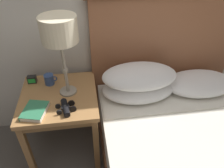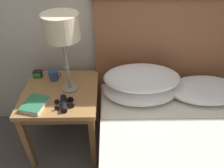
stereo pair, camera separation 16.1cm
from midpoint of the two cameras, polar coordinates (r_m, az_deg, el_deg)
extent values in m
cube|color=#AD7A47|center=(1.74, -10.84, -2.35)|extent=(0.58, 0.58, 0.04)
cube|color=brown|center=(1.77, -10.68, -3.43)|extent=(0.55, 0.55, 0.05)
cube|color=olive|center=(1.84, -18.94, -14.73)|extent=(0.04, 0.04, 0.57)
cube|color=olive|center=(1.76, -2.32, -15.31)|extent=(0.04, 0.04, 0.57)
cube|color=olive|center=(2.18, -15.66, -4.27)|extent=(0.04, 0.04, 0.57)
cube|color=olive|center=(2.11, -2.10, -4.28)|extent=(0.04, 0.04, 0.57)
cube|color=white|center=(1.84, 18.42, -5.48)|extent=(1.15, 0.28, 0.01)
cube|color=brown|center=(2.03, 16.43, 3.80)|extent=(1.26, 0.06, 1.23)
ellipsoid|color=white|center=(1.81, 9.95, -1.80)|extent=(0.60, 0.36, 0.15)
ellipsoid|color=white|center=(1.98, 25.34, -1.49)|extent=(0.60, 0.36, 0.15)
ellipsoid|color=white|center=(1.73, 10.44, 1.50)|extent=(0.60, 0.36, 0.15)
cylinder|color=gray|center=(1.74, -8.34, -1.08)|extent=(0.13, 0.13, 0.01)
cylinder|color=gray|center=(1.62, -9.00, 4.90)|extent=(0.02, 0.02, 0.41)
sphere|color=gray|center=(1.63, -8.93, 4.28)|extent=(0.04, 0.04, 0.04)
cylinder|color=beige|center=(1.49, -10.09, 14.47)|extent=(0.24, 0.24, 0.17)
cube|color=silver|center=(1.63, -16.88, -5.24)|extent=(0.19, 0.21, 0.03)
cube|color=#337F56|center=(1.62, -16.98, -4.80)|extent=(0.19, 0.22, 0.00)
cube|color=#337F56|center=(1.66, -19.07, -4.79)|extent=(0.05, 0.18, 0.03)
cylinder|color=black|center=(1.55, -9.59, -5.97)|extent=(0.06, 0.10, 0.04)
cylinder|color=black|center=(1.55, -7.84, -5.76)|extent=(0.05, 0.02, 0.05)
cylinder|color=black|center=(1.56, -11.33, -6.19)|extent=(0.04, 0.02, 0.04)
cylinder|color=black|center=(1.60, -9.75, -4.45)|extent=(0.06, 0.10, 0.04)
cylinder|color=black|center=(1.60, -8.06, -4.24)|extent=(0.05, 0.02, 0.05)
cylinder|color=black|center=(1.60, -11.44, -4.65)|extent=(0.04, 0.02, 0.04)
cube|color=black|center=(1.57, -9.70, -4.99)|extent=(0.06, 0.05, 0.01)
cylinder|color=black|center=(1.57, -9.72, -4.87)|extent=(0.02, 0.01, 0.02)
cylinder|color=#334C84|center=(1.85, -12.67, 2.20)|extent=(0.08, 0.08, 0.08)
torus|color=#334C84|center=(1.84, -11.41, 2.33)|extent=(0.05, 0.01, 0.05)
cube|color=black|center=(1.92, -16.59, 2.49)|extent=(0.07, 0.04, 0.06)
cube|color=green|center=(1.90, -16.74, 2.08)|extent=(0.06, 0.00, 0.04)
camera|label=1|loc=(0.08, -87.14, 2.15)|focal=35.00mm
camera|label=2|loc=(0.08, 92.86, -2.15)|focal=35.00mm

